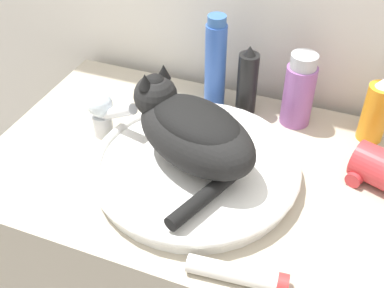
{
  "coord_description": "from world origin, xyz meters",
  "views": [
    {
      "loc": [
        0.25,
        -0.42,
        1.53
      ],
      "look_at": [
        -0.0,
        0.24,
        0.95
      ],
      "focal_mm": 45.0,
      "sensor_mm": 36.0,
      "label": 1
    }
  ],
  "objects_px": {
    "shampoo_bottle_tall": "(215,64)",
    "spray_bottle_trigger": "(376,111)",
    "faucet": "(104,112)",
    "cat": "(190,129)",
    "cream_tube": "(238,274)",
    "hairspray_can_black": "(247,82)",
    "mouthwash_bottle": "(299,91)"
  },
  "relations": [
    {
      "from": "cat",
      "to": "cream_tube",
      "type": "xyz_separation_m",
      "value": [
        0.17,
        -0.21,
        -0.1
      ]
    },
    {
      "from": "cat",
      "to": "cream_tube",
      "type": "height_order",
      "value": "cat"
    },
    {
      "from": "cat",
      "to": "hairspray_can_black",
      "type": "distance_m",
      "value": 0.26
    },
    {
      "from": "spray_bottle_trigger",
      "to": "hairspray_can_black",
      "type": "relative_size",
      "value": 0.91
    },
    {
      "from": "mouthwash_bottle",
      "to": "spray_bottle_trigger",
      "type": "distance_m",
      "value": 0.17
    },
    {
      "from": "spray_bottle_trigger",
      "to": "hairspray_can_black",
      "type": "bearing_deg",
      "value": 180.0
    },
    {
      "from": "shampoo_bottle_tall",
      "to": "cream_tube",
      "type": "relative_size",
      "value": 1.36
    },
    {
      "from": "shampoo_bottle_tall",
      "to": "spray_bottle_trigger",
      "type": "distance_m",
      "value": 0.37
    },
    {
      "from": "spray_bottle_trigger",
      "to": "mouthwash_bottle",
      "type": "bearing_deg",
      "value": 180.0
    },
    {
      "from": "cat",
      "to": "spray_bottle_trigger",
      "type": "relative_size",
      "value": 1.99
    },
    {
      "from": "mouthwash_bottle",
      "to": "hairspray_can_black",
      "type": "bearing_deg",
      "value": 180.0
    },
    {
      "from": "shampoo_bottle_tall",
      "to": "mouthwash_bottle",
      "type": "height_order",
      "value": "shampoo_bottle_tall"
    },
    {
      "from": "cream_tube",
      "to": "shampoo_bottle_tall",
      "type": "bearing_deg",
      "value": 113.63
    },
    {
      "from": "faucet",
      "to": "hairspray_can_black",
      "type": "xyz_separation_m",
      "value": [
        0.26,
        0.21,
        0.02
      ]
    },
    {
      "from": "faucet",
      "to": "spray_bottle_trigger",
      "type": "height_order",
      "value": "spray_bottle_trigger"
    },
    {
      "from": "cat",
      "to": "hairspray_can_black",
      "type": "xyz_separation_m",
      "value": [
        0.04,
        0.26,
        -0.04
      ]
    },
    {
      "from": "faucet",
      "to": "cream_tube",
      "type": "relative_size",
      "value": 0.76
    },
    {
      "from": "cat",
      "to": "spray_bottle_trigger",
      "type": "distance_m",
      "value": 0.42
    },
    {
      "from": "shampoo_bottle_tall",
      "to": "spray_bottle_trigger",
      "type": "relative_size",
      "value": 1.47
    },
    {
      "from": "spray_bottle_trigger",
      "to": "cream_tube",
      "type": "height_order",
      "value": "spray_bottle_trigger"
    },
    {
      "from": "faucet",
      "to": "shampoo_bottle_tall",
      "type": "distance_m",
      "value": 0.28
    },
    {
      "from": "mouthwash_bottle",
      "to": "hairspray_can_black",
      "type": "relative_size",
      "value": 1.02
    },
    {
      "from": "cat",
      "to": "mouthwash_bottle",
      "type": "height_order",
      "value": "cat"
    },
    {
      "from": "mouthwash_bottle",
      "to": "spray_bottle_trigger",
      "type": "xyz_separation_m",
      "value": [
        0.17,
        0.0,
        -0.01
      ]
    },
    {
      "from": "cat",
      "to": "hairspray_can_black",
      "type": "relative_size",
      "value": 1.81
    },
    {
      "from": "faucet",
      "to": "spray_bottle_trigger",
      "type": "relative_size",
      "value": 0.83
    },
    {
      "from": "shampoo_bottle_tall",
      "to": "cat",
      "type": "bearing_deg",
      "value": -81.76
    },
    {
      "from": "cream_tube",
      "to": "mouthwash_bottle",
      "type": "bearing_deg",
      "value": 90.63
    },
    {
      "from": "hairspray_can_black",
      "to": "cream_tube",
      "type": "bearing_deg",
      "value": -74.99
    },
    {
      "from": "cat",
      "to": "cream_tube",
      "type": "bearing_deg",
      "value": 151.57
    },
    {
      "from": "spray_bottle_trigger",
      "to": "shampoo_bottle_tall",
      "type": "bearing_deg",
      "value": 180.0
    },
    {
      "from": "faucet",
      "to": "mouthwash_bottle",
      "type": "distance_m",
      "value": 0.44
    }
  ]
}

